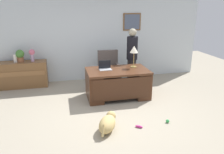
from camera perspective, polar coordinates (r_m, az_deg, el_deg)
name	(u,v)px	position (r m, az deg, el deg)	size (l,w,h in m)	color
ground_plane	(114,112)	(5.36, 0.49, -8.64)	(12.00, 12.00, 0.00)	#9E937F
back_wall	(95,38)	(7.43, -4.15, 9.76)	(7.00, 0.16, 2.70)	silver
desk	(118,83)	(6.02, 1.42, -1.44)	(1.60, 0.97, 0.75)	#4C2B19
credenza	(23,74)	(7.29, -21.30, 0.61)	(1.39, 0.50, 0.77)	brown
armchair	(109,70)	(6.85, -0.76, 1.64)	(0.60, 0.59, 1.06)	#564C47
person_standing	(132,57)	(6.80, 5.00, 5.02)	(0.32, 0.32, 1.72)	#262323
dog_lying	(108,123)	(4.57, -1.06, -11.41)	(0.53, 0.68, 0.30)	tan
laptop	(105,67)	(5.96, -1.75, 2.45)	(0.32, 0.22, 0.22)	#B2B5BA
desk_lamp	(134,51)	(6.10, 5.51, 6.56)	(0.22, 0.22, 0.58)	#9E8447
vase_with_flowers	(32,54)	(7.10, -19.35, 5.48)	(0.17, 0.17, 0.36)	#B393B7
vase_empty	(15,58)	(7.20, -23.00, 4.29)	(0.11, 0.11, 0.23)	silver
potted_plant	(20,55)	(7.16, -21.96, 5.05)	(0.24, 0.24, 0.36)	brown
dog_toy_ball	(168,121)	(5.03, 13.70, -10.64)	(0.07, 0.07, 0.07)	green
dog_toy_plush	(139,127)	(4.75, 6.74, -12.18)	(0.16, 0.05, 0.05)	#D8338C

